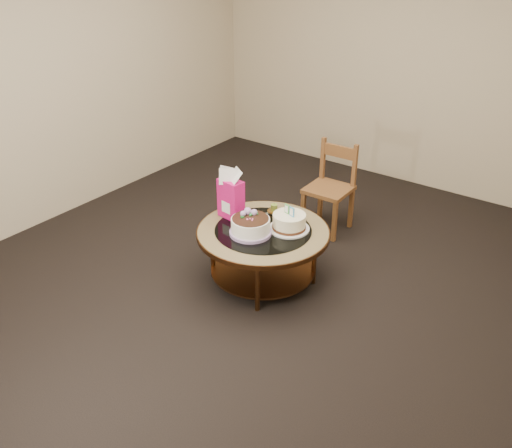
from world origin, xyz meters
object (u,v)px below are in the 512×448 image
Objects in this scene: decorated_cake at (250,227)px; cream_cake at (289,222)px; coffee_table at (263,238)px; gift_bag at (231,194)px; dining_chair at (331,187)px.

cream_cake is (0.19, 0.23, 0.00)m from decorated_cake.
cream_cake reaches higher than coffee_table.
decorated_cake is at bearing -16.02° from gift_bag.
decorated_cake reaches higher than coffee_table.
dining_chair is (-0.18, 0.95, -0.11)m from cream_cake.
gift_bag reaches higher than coffee_table.
gift_bag is (-0.48, -0.10, 0.14)m from cream_cake.
coffee_table is 3.22× the size of decorated_cake.
decorated_cake is 1.01× the size of cream_cake.
gift_bag is 1.12m from dining_chair.
decorated_cake is at bearing -112.74° from cream_cake.
cream_cake is (0.16, 0.12, 0.14)m from coffee_table.
decorated_cake is 0.34m from gift_bag.
cream_cake is at bearing 36.58° from coffee_table.
dining_chair is at bearing 91.04° from coffee_table.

